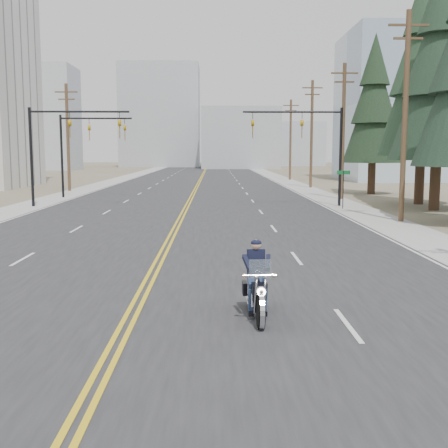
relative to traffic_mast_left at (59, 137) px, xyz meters
name	(u,v)px	position (x,y,z in m)	size (l,w,h in m)	color
ground_plane	(85,408)	(8.98, -32.00, -4.94)	(400.00, 400.00, 0.00)	#776D56
road	(200,180)	(8.98, 38.00, -4.93)	(20.00, 200.00, 0.01)	#303033
sidewalk_left	(118,180)	(-2.52, 38.00, -4.93)	(3.00, 200.00, 0.01)	#A5A5A0
sidewalk_right	(283,180)	(20.48, 38.00, -4.93)	(3.00, 200.00, 0.01)	#A5A5A0
traffic_mast_left	(59,137)	(0.00, 0.00, 0.00)	(7.10, 0.26, 7.00)	black
traffic_mast_right	(313,137)	(17.95, 0.00, 0.00)	(7.10, 0.26, 7.00)	black
traffic_mast_far	(81,140)	(-0.33, 8.00, -0.06)	(6.10, 0.26, 7.00)	black
street_sign	(343,183)	(19.78, -2.00, -3.13)	(0.90, 0.06, 2.62)	black
utility_pole_b	(405,114)	(21.48, -9.00, 1.05)	(2.20, 0.30, 11.50)	brown
utility_pole_c	(343,129)	(21.48, 6.00, 0.79)	(2.20, 0.30, 11.00)	brown
utility_pole_d	(312,132)	(21.48, 21.00, 1.05)	(2.20, 0.30, 11.50)	brown
utility_pole_e	(290,138)	(21.48, 38.00, 0.79)	(2.20, 0.30, 11.00)	brown
utility_pole_left	(68,136)	(-3.52, 16.00, 0.54)	(2.20, 0.30, 10.50)	brown
glass_building	(432,107)	(40.98, 38.00, 5.06)	(24.00, 16.00, 20.00)	#9EB5CC
haze_bldg_a	(43,118)	(-26.02, 83.00, 6.06)	(14.00, 12.00, 22.00)	#B7BCC6
haze_bldg_b	(240,138)	(16.98, 93.00, 2.06)	(18.00, 14.00, 14.00)	#ADB2B7
haze_bldg_c	(396,127)	(48.98, 78.00, 4.06)	(16.00, 12.00, 18.00)	#B7BCC6
haze_bldg_d	(161,116)	(-3.02, 108.00, 8.06)	(20.00, 15.00, 26.00)	#ADB2B7
haze_bldg_e	(297,144)	(33.98, 118.00, 1.06)	(14.00, 14.00, 12.00)	#B7BCC6
haze_bldg_f	(0,135)	(-41.02, 98.00, 3.06)	(12.00, 12.00, 16.00)	#ADB2B7
motorcyclist	(257,280)	(11.97, -27.32, -4.02)	(1.00, 2.34, 1.83)	black
conifer_mid	(441,63)	(25.73, -2.89, 4.73)	(6.32, 6.32, 16.84)	#382619
conifer_tall	(425,63)	(26.30, 1.51, 5.41)	(6.48, 6.48, 18.01)	#382619
conifer_far	(374,103)	(25.54, 11.69, 3.41)	(5.43, 5.43, 14.56)	#382619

